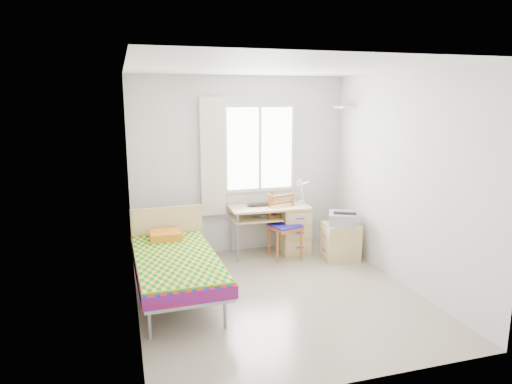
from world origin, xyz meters
The scene contains 17 objects.
floor centered at (0.00, 0.00, 0.00)m, with size 3.50×3.50×0.00m, color #BCAD93.
ceiling centered at (0.00, 0.00, 2.60)m, with size 3.50×3.50×0.00m, color white.
wall_back centered at (0.00, 1.75, 1.30)m, with size 3.20×3.20×0.00m, color silver.
wall_left centered at (-1.60, 0.00, 1.30)m, with size 3.50×3.50×0.00m, color silver.
wall_right centered at (1.60, 0.00, 1.30)m, with size 3.50×3.50×0.00m, color silver.
window centered at (0.30, 1.73, 1.55)m, with size 1.10×0.04×1.30m.
curtain centered at (-0.42, 1.68, 1.45)m, with size 0.35×0.05×1.70m, color #F3EAC9.
floating_shelf centered at (1.49, 1.40, 2.15)m, with size 0.20×0.32×0.03m, color white.
bed centered at (-1.14, 0.38, 0.42)m, with size 0.98×2.01×0.86m.
desk centered at (0.67, 1.44, 0.40)m, with size 1.18×0.57×0.73m.
chair centered at (0.54, 1.27, 0.52)m, with size 0.49×0.49×0.93m.
cabinet centered at (1.26, 0.92, 0.26)m, with size 0.53×0.48×0.53m.
printer centered at (1.27, 0.91, 0.62)m, with size 0.50×0.52×0.18m.
laptop centered at (0.23, 1.47, 0.74)m, with size 0.34×0.22×0.03m, color black.
pen_cup centered at (0.44, 1.58, 0.78)m, with size 0.08×0.08×0.10m, color orange.
task_lamp centered at (0.85, 1.41, 0.98)m, with size 0.22×0.32×0.40m.
book centered at (0.16, 1.47, 0.59)m, with size 0.16×0.22×0.02m, color gray.
Camera 1 is at (-1.68, -4.72, 2.28)m, focal length 32.00 mm.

